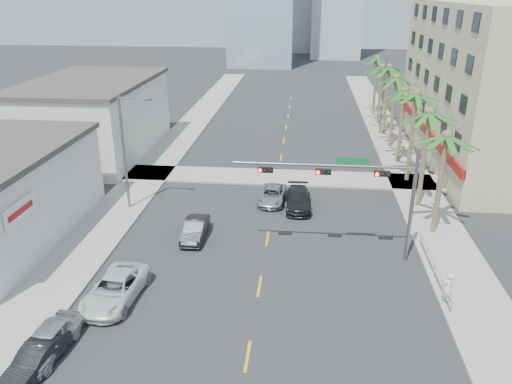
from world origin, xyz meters
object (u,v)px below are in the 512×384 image
pedestrian (448,288)px  car_parked_mid (36,358)px  car_lane_left (195,229)px  car_parked_far (115,289)px  car_parked_near (47,341)px  car_lane_center (272,195)px  traffic_signal_mast (360,185)px  car_lane_right (298,200)px

pedestrian → car_parked_mid: bearing=-3.1°
car_lane_left → car_parked_far: bearing=-110.2°
car_parked_near → car_lane_center: car_parked_near is taller
car_parked_mid → car_lane_left: size_ratio=0.93×
car_parked_far → traffic_signal_mast: bearing=28.8°
traffic_signal_mast → car_lane_center: (-5.89, 8.53, -4.45)m
car_parked_mid → car_lane_center: bearing=72.9°
car_parked_near → car_parked_mid: 1.06m
car_parked_far → car_lane_center: size_ratio=1.20×
car_lane_left → car_lane_right: car_lane_right is taller
traffic_signal_mast → car_parked_mid: traffic_signal_mast is taller
car_lane_right → car_lane_left: bearing=-142.1°
car_parked_near → car_parked_mid: car_parked_near is taller
pedestrian → car_parked_far: bearing=-18.3°
car_parked_mid → car_lane_center: size_ratio=0.86×
car_parked_mid → traffic_signal_mast: bearing=45.2°
car_parked_mid → pedestrian: bearing=26.9°
car_parked_mid → car_lane_center: (9.29, 20.27, -0.01)m
traffic_signal_mast → car_lane_left: size_ratio=2.76×
traffic_signal_mast → car_lane_right: size_ratio=2.32×
car_lane_left → car_lane_center: bearing=54.0°
traffic_signal_mast → car_lane_center: size_ratio=2.54×
car_lane_left → car_lane_right: (7.00, 5.89, 0.03)m
car_lane_center → car_lane_right: car_lane_right is taller
traffic_signal_mast → car_lane_left: traffic_signal_mast is taller
car_parked_mid → car_parked_far: size_ratio=0.72×
car_lane_left → car_lane_center: 8.43m
car_lane_center → car_parked_mid: bearing=-110.4°
car_lane_center → pedestrian: bearing=-47.7°
traffic_signal_mast → car_lane_right: 9.52m
car_parked_near → car_lane_left: car_parked_near is taller
car_parked_near → car_parked_far: bearing=75.4°
car_parked_mid → pedestrian: pedestrian is taller
traffic_signal_mast → car_lane_center: 11.28m
car_lane_center → pedestrian: (10.41, -13.31, 0.47)m
car_parked_near → car_parked_mid: (0.00, -1.06, -0.10)m
car_lane_center → pedestrian: pedestrian is taller
car_parked_far → car_lane_center: car_parked_far is taller
car_lane_center → car_lane_left: bearing=-121.3°
traffic_signal_mast → car_parked_near: bearing=-144.9°
car_parked_near → car_parked_far: 4.83m
traffic_signal_mast → car_parked_mid: 19.70m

